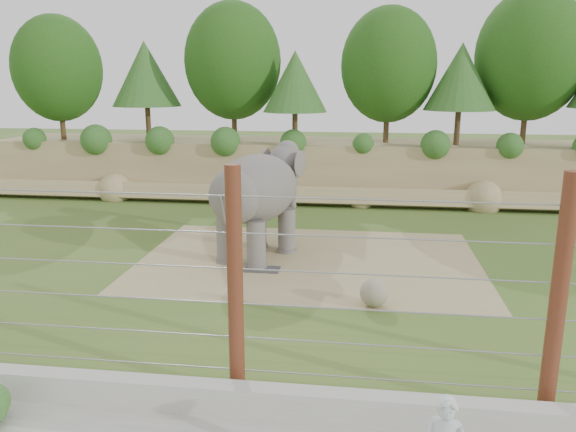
# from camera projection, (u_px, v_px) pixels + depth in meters

# --- Properties ---
(ground) EXTENTS (90.00, 90.00, 0.00)m
(ground) POSITION_uv_depth(u_px,v_px,m) (277.00, 297.00, 13.95)
(ground) COLOR #3F6224
(ground) RESTS_ON ground
(back_embankment) EXTENTS (30.00, 5.52, 8.77)m
(back_embankment) POSITION_uv_depth(u_px,v_px,m) (332.00, 109.00, 25.13)
(back_embankment) COLOR #97825C
(back_embankment) RESTS_ON ground
(dirt_patch) EXTENTS (10.00, 7.00, 0.02)m
(dirt_patch) POSITION_uv_depth(u_px,v_px,m) (309.00, 260.00, 16.77)
(dirt_patch) COLOR tan
(dirt_patch) RESTS_ON ground
(drain_grate) EXTENTS (1.00, 0.60, 0.03)m
(drain_grate) POSITION_uv_depth(u_px,v_px,m) (262.00, 269.00, 15.90)
(drain_grate) COLOR #262628
(drain_grate) RESTS_ON dirt_patch
(elephant) EXTENTS (3.14, 4.42, 3.29)m
(elephant) POSITION_uv_depth(u_px,v_px,m) (257.00, 204.00, 16.72)
(elephant) COLOR #5E5954
(elephant) RESTS_ON ground
(stone_ball) EXTENTS (0.68, 0.68, 0.68)m
(stone_ball) POSITION_uv_depth(u_px,v_px,m) (374.00, 293.00, 13.27)
(stone_ball) COLOR gray
(stone_ball) RESTS_ON dirt_patch
(retaining_wall) EXTENTS (26.00, 0.35, 0.50)m
(retaining_wall) POSITION_uv_depth(u_px,v_px,m) (231.00, 399.00, 9.07)
(retaining_wall) COLOR #9F9F93
(retaining_wall) RESTS_ON ground
(barrier_fence) EXTENTS (20.26, 0.26, 4.00)m
(barrier_fence) POSITION_uv_depth(u_px,v_px,m) (235.00, 286.00, 9.14)
(barrier_fence) COLOR #522816
(barrier_fence) RESTS_ON ground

